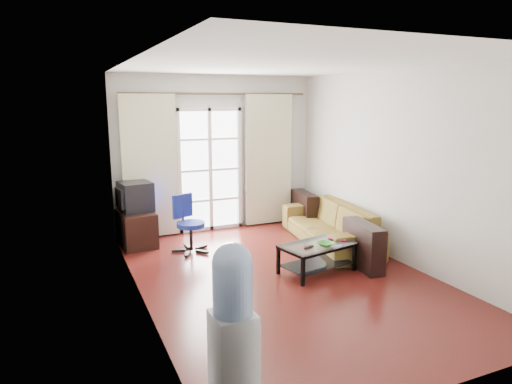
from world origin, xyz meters
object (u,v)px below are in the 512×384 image
Objects in this scene: coffee_table at (317,254)px; task_chair at (190,235)px; sofa at (329,224)px; tv_stand at (137,229)px; water_cooler at (233,336)px; crt_tv at (134,197)px.

task_chair reaches higher than coffee_table.
tv_stand is at bearing -104.12° from sofa.
sofa reaches higher than tv_stand.
water_cooler is (-0.08, -4.50, 0.44)m from tv_stand.
crt_tv reaches higher than coffee_table.
tv_stand is 0.94m from task_chair.
sofa is at bearing 49.96° from coffee_table.
task_chair is at bearing -53.17° from crt_tv.
water_cooler is at bearing -131.75° from coffee_table.
water_cooler is at bearing -33.26° from sofa.
crt_tv is at bearing 132.19° from coffee_table.
sofa is 1.31m from coffee_table.
water_cooler reaches higher than tv_stand.
crt_tv is 4.56m from water_cooler.
coffee_table is 3.04m from crt_tv.
tv_stand is at bearing 115.50° from task_chair.
crt_tv is 0.41× the size of water_cooler.
coffee_table is 0.78× the size of water_cooler.
crt_tv is at bearing 87.71° from water_cooler.
coffee_table is 1.89× the size of crt_tv.
coffee_table is 1.42× the size of tv_stand.
task_chair is at bearing -95.66° from sofa.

